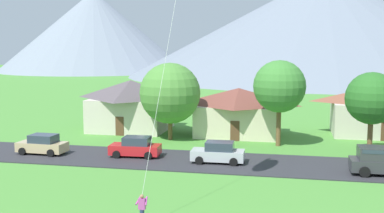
# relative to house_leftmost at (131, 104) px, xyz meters

# --- Properties ---
(road_strip) EXTENTS (160.00, 7.16, 0.08)m
(road_strip) POSITION_rel_house_leftmost_xyz_m (9.68, -13.05, -2.84)
(road_strip) COLOR #2D2D33
(road_strip) RESTS_ON ground
(mountain_far_east_ridge) EXTENTS (70.32, 70.32, 29.57)m
(mountain_far_east_ridge) POSITION_rel_house_leftmost_xyz_m (-55.29, 119.08, 11.91)
(mountain_far_east_ridge) COLOR gray
(mountain_far_east_ridge) RESTS_ON ground
(mountain_far_west_ridge) EXTENTS (121.07, 121.07, 31.46)m
(mountain_far_west_ridge) POSITION_rel_house_leftmost_xyz_m (26.67, 105.23, 12.85)
(mountain_far_west_ridge) COLOR slate
(mountain_far_west_ridge) RESTS_ON ground
(house_leftmost) EXTENTS (8.75, 7.91, 5.56)m
(house_leftmost) POSITION_rel_house_leftmost_xyz_m (0.00, 0.00, 0.00)
(house_leftmost) COLOR beige
(house_leftmost) RESTS_ON ground
(house_left_center) EXTENTS (9.23, 6.70, 4.98)m
(house_left_center) POSITION_rel_house_leftmost_xyz_m (12.11, -0.91, -0.30)
(house_left_center) COLOR beige
(house_left_center) RESTS_ON ground
(house_right_center) EXTENTS (10.47, 6.78, 5.32)m
(house_right_center) POSITION_rel_house_leftmost_xyz_m (26.66, 2.11, -0.12)
(house_right_center) COLOR beige
(house_right_center) RESTS_ON ground
(tree_near_left) EXTENTS (4.87, 4.87, 8.03)m
(tree_near_left) POSITION_rel_house_leftmost_xyz_m (16.36, -5.46, 2.70)
(tree_near_left) COLOR brown
(tree_near_left) RESTS_ON ground
(tree_left_of_center) EXTENTS (6.06, 6.06, 7.68)m
(tree_left_of_center) POSITION_rel_house_leftmost_xyz_m (5.68, -4.57, 1.77)
(tree_left_of_center) COLOR brown
(tree_left_of_center) RESTS_ON ground
(tree_center) EXTENTS (4.45, 4.45, 7.15)m
(tree_center) POSITION_rel_house_leftmost_xyz_m (24.14, -7.85, 2.02)
(tree_center) COLOR brown
(tree_center) RESTS_ON ground
(parked_car_red_west_end) EXTENTS (4.28, 2.24, 1.68)m
(parked_car_red_west_end) POSITION_rel_house_leftmost_xyz_m (4.75, -12.66, -2.01)
(parked_car_red_west_end) COLOR red
(parked_car_red_west_end) RESTS_ON road_strip
(parked_car_silver_mid_east) EXTENTS (4.24, 2.15, 1.68)m
(parked_car_silver_mid_east) POSITION_rel_house_leftmost_xyz_m (11.88, -13.32, -2.01)
(parked_car_silver_mid_east) COLOR #B7BCC1
(parked_car_silver_mid_east) RESTS_ON road_strip
(parked_car_tan_east_end) EXTENTS (4.27, 2.22, 1.68)m
(parked_car_tan_east_end) POSITION_rel_house_leftmost_xyz_m (-3.45, -13.31, -2.01)
(parked_car_tan_east_end) COLOR tan
(parked_car_tan_east_end) RESTS_ON road_strip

